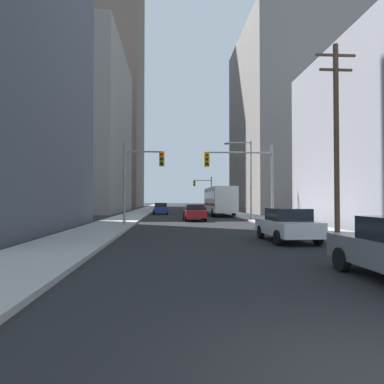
% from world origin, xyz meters
% --- Properties ---
extents(sidewalk_left, '(3.33, 160.00, 0.15)m').
position_xyz_m(sidewalk_left, '(-6.47, 50.00, 0.07)').
color(sidewalk_left, '#9E9E99').
rests_on(sidewalk_left, ground).
extents(sidewalk_right, '(3.33, 160.00, 0.15)m').
position_xyz_m(sidewalk_right, '(6.47, 50.00, 0.07)').
color(sidewalk_right, '#9E9E99').
rests_on(sidewalk_right, ground).
extents(city_bus, '(2.67, 11.51, 3.40)m').
position_xyz_m(city_bus, '(3.94, 38.53, 1.93)').
color(city_bus, silver).
rests_on(city_bus, ground).
extents(sedan_white, '(1.95, 4.25, 1.52)m').
position_xyz_m(sedan_white, '(3.21, 12.38, 0.77)').
color(sedan_white, white).
rests_on(sedan_white, ground).
extents(sedan_red, '(1.95, 4.24, 1.52)m').
position_xyz_m(sedan_red, '(0.12, 28.20, 0.77)').
color(sedan_red, maroon).
rests_on(sedan_red, ground).
extents(sedan_blue, '(1.95, 4.24, 1.52)m').
position_xyz_m(sedan_blue, '(-3.28, 42.89, 0.77)').
color(sedan_blue, navy).
rests_on(sedan_blue, ground).
extents(traffic_signal_near_left, '(2.95, 0.44, 6.00)m').
position_xyz_m(traffic_signal_near_left, '(-4.18, 21.74, 4.00)').
color(traffic_signal_near_left, gray).
rests_on(traffic_signal_near_left, ground).
extents(traffic_signal_near_right, '(5.15, 0.44, 6.00)m').
position_xyz_m(traffic_signal_near_right, '(3.16, 21.74, 4.11)').
color(traffic_signal_near_right, gray).
rests_on(traffic_signal_near_right, ground).
extents(traffic_signal_far_right, '(3.34, 0.44, 6.00)m').
position_xyz_m(traffic_signal_far_right, '(4.00, 57.86, 4.02)').
color(traffic_signal_far_right, gray).
rests_on(traffic_signal_far_right, ground).
extents(utility_pole_right, '(2.20, 0.28, 10.37)m').
position_xyz_m(utility_pole_right, '(6.80, 14.76, 5.46)').
color(utility_pole_right, brown).
rests_on(utility_pole_right, ground).
extents(street_lamp_right, '(2.66, 0.32, 7.50)m').
position_xyz_m(street_lamp_right, '(5.07, 28.68, 4.57)').
color(street_lamp_right, gray).
rests_on(street_lamp_right, ground).
extents(building_left_mid_office, '(21.43, 24.28, 25.62)m').
position_xyz_m(building_left_mid_office, '(-20.12, 51.78, 12.81)').
color(building_left_mid_office, gray).
rests_on(building_left_mid_office, ground).
extents(building_left_far_tower, '(21.12, 25.61, 70.27)m').
position_xyz_m(building_left_far_tower, '(-20.15, 87.95, 35.13)').
color(building_left_far_tower, '#66564C').
rests_on(building_left_far_tower, ground).
extents(building_right_mid_block, '(19.74, 21.79, 28.23)m').
position_xyz_m(building_right_mid_block, '(19.02, 49.78, 14.11)').
color(building_right_mid_block, gray).
rests_on(building_right_mid_block, ground).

